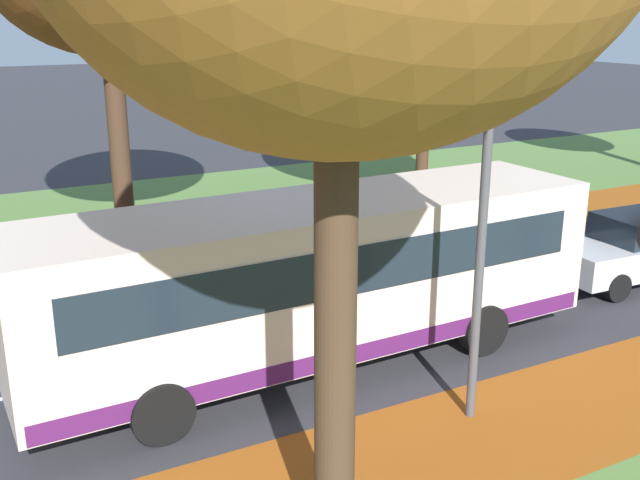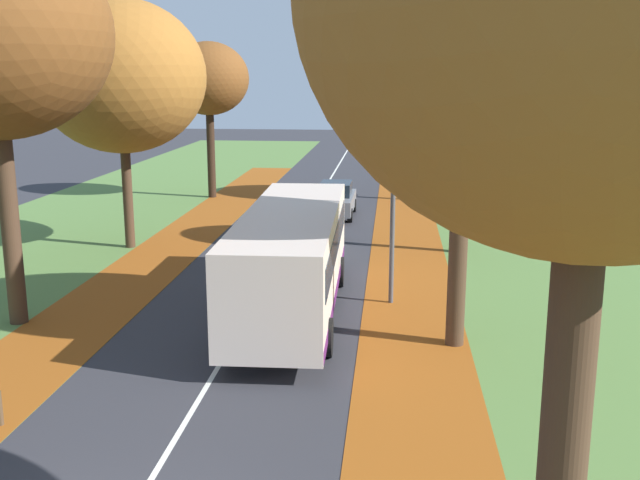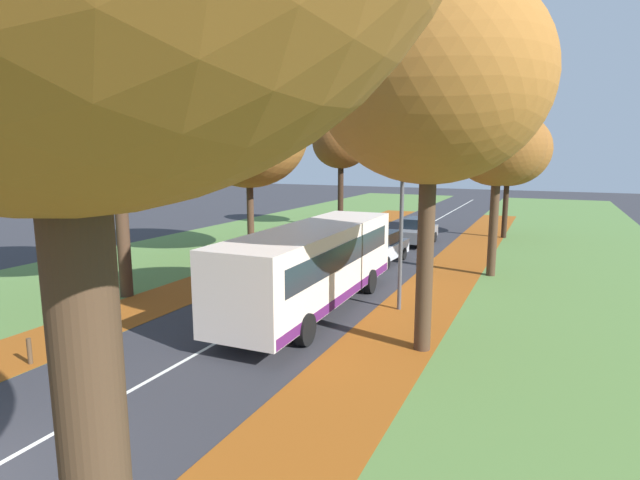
{
  "view_description": "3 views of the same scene",
  "coord_description": "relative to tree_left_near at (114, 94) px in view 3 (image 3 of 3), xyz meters",
  "views": [
    {
      "loc": [
        12.08,
        5.99,
        6.09
      ],
      "look_at": [
        -0.47,
        12.64,
        1.71
      ],
      "focal_mm": 42.0,
      "sensor_mm": 36.0,
      "label": 1
    },
    {
      "loc": [
        3.97,
        -8.58,
        6.77
      ],
      "look_at": [
        1.78,
        13.91,
        1.66
      ],
      "focal_mm": 42.0,
      "sensor_mm": 36.0,
      "label": 2
    },
    {
      "loc": [
        8.65,
        -3.88,
        5.48
      ],
      "look_at": [
        -0.33,
        15.55,
        1.81
      ],
      "focal_mm": 28.0,
      "sensor_mm": 36.0,
      "label": 3
    }
  ],
  "objects": [
    {
      "name": "tree_left_mid",
      "position": [
        -0.04,
        9.08,
        -1.13
      ],
      "size": [
        6.38,
        6.38,
        9.45
      ],
      "color": "#422D1E",
      "rests_on": "ground"
    },
    {
      "name": "road_centre_line",
      "position": [
        6.2,
        9.86,
        -7.69
      ],
      "size": [
        0.12,
        80.0,
        0.01
      ],
      "primitive_type": "cube",
      "color": "silver",
      "rests_on": "ground"
    },
    {
      "name": "tree_right_far",
      "position": [
        12.19,
        21.04,
        -1.88
      ],
      "size": [
        5.28,
        5.28,
        8.2
      ],
      "color": "black",
      "rests_on": "ground"
    },
    {
      "name": "tree_left_far",
      "position": [
        0.34,
        21.1,
        -1.36
      ],
      "size": [
        4.29,
        4.29,
        8.31
      ],
      "color": "black",
      "rests_on": "ground"
    },
    {
      "name": "streetlamp_right",
      "position": [
        9.87,
        2.8,
        -3.95
      ],
      "size": [
        1.89,
        0.28,
        6.0
      ],
      "color": "#47474C",
      "rests_on": "ground"
    },
    {
      "name": "grass_verge_right",
      "position": [
        15.4,
        9.86,
        -7.69
      ],
      "size": [
        12.0,
        90.0,
        0.01
      ],
      "primitive_type": "cube",
      "color": "#517538",
      "rests_on": "ground"
    },
    {
      "name": "car_silver_lead",
      "position": [
        7.15,
        10.06,
        -6.88
      ],
      "size": [
        1.94,
        4.28,
        1.62
      ],
      "color": "#B7BABF",
      "rests_on": "ground"
    },
    {
      "name": "tree_right_near",
      "position": [
        11.82,
        -0.54,
        -0.28
      ],
      "size": [
        6.12,
        6.12,
        10.19
      ],
      "color": "#422D1E",
      "rests_on": "ground"
    },
    {
      "name": "bollard_third",
      "position": [
        2.64,
        -5.92,
        -7.33
      ],
      "size": [
        0.12,
        0.12,
        0.71
      ],
      "primitive_type": "cylinder",
      "color": "#4C3823",
      "rests_on": "ground"
    },
    {
      "name": "tree_right_mid",
      "position": [
        12.6,
        9.56,
        -1.83
      ],
      "size": [
        4.0,
        4.0,
        7.71
      ],
      "color": "#422D1E",
      "rests_on": "ground"
    },
    {
      "name": "leaf_litter_left",
      "position": [
        1.6,
        3.86,
        -7.68
      ],
      "size": [
        2.8,
        60.0,
        0.0
      ],
      "primitive_type": "cube",
      "color": "#8C4714",
      "rests_on": "grass_verge_left"
    },
    {
      "name": "leaf_litter_right",
      "position": [
        10.8,
        3.86,
        -7.68
      ],
      "size": [
        2.8,
        60.0,
        0.0
      ],
      "primitive_type": "cube",
      "color": "#8C4714",
      "rests_on": "grass_verge_right"
    },
    {
      "name": "car_grey_following",
      "position": [
        7.51,
        16.23,
        -6.88
      ],
      "size": [
        1.82,
        4.22,
        1.62
      ],
      "color": "slate",
      "rests_on": "ground"
    },
    {
      "name": "bus",
      "position": [
        7.4,
        1.52,
        -5.99
      ],
      "size": [
        2.83,
        10.45,
        2.98
      ],
      "color": "beige",
      "rests_on": "ground"
    },
    {
      "name": "tree_left_near",
      "position": [
        0.0,
        0.0,
        0.0
      ],
      "size": [
        6.04,
        6.04,
        10.44
      ],
      "color": "#422D1E",
      "rests_on": "ground"
    },
    {
      "name": "grass_verge_left",
      "position": [
        -3.0,
        9.86,
        -7.69
      ],
      "size": [
        12.0,
        90.0,
        0.01
      ],
      "primitive_type": "cube",
      "color": "#517538",
      "rests_on": "ground"
    }
  ]
}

